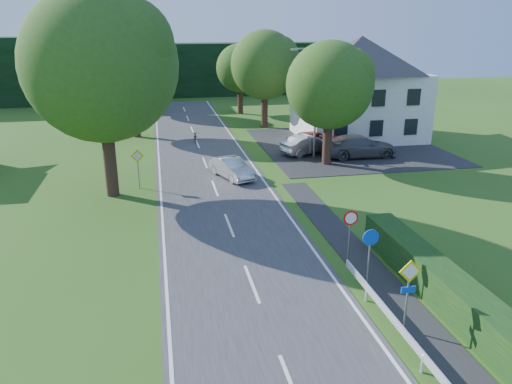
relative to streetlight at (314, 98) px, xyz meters
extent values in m
cube|color=#353537|center=(-8.06, -10.00, -4.44)|extent=(7.00, 80.00, 0.04)
cube|color=black|center=(3.94, 3.00, -4.44)|extent=(14.00, 16.00, 0.04)
cube|color=white|center=(-11.31, -10.00, -4.42)|extent=(0.12, 80.00, 0.01)
cube|color=white|center=(-4.81, -10.00, -4.42)|extent=(0.12, 80.00, 0.01)
cube|color=black|center=(-0.06, 36.00, -0.96)|extent=(30.00, 5.00, 7.00)
cube|color=silver|center=(5.94, 6.00, -1.66)|extent=(10.00, 8.00, 5.60)
pyramid|color=#25252A|center=(5.94, 6.00, 2.64)|extent=(10.60, 8.40, 3.00)
cylinder|color=gray|center=(0.14, 0.00, -0.46)|extent=(0.16, 0.16, 8.00)
cylinder|color=gray|center=(-0.66, 0.00, 3.44)|extent=(1.70, 0.10, 0.10)
cube|color=gray|center=(-1.56, 0.00, 3.39)|extent=(0.50, 0.18, 0.12)
cylinder|color=gray|center=(-3.76, -22.00, -3.26)|extent=(0.07, 0.07, 2.40)
cube|color=yellow|center=(-3.76, -22.03, -2.26)|extent=(0.78, 0.04, 0.78)
cube|color=white|center=(-3.76, -22.03, -2.26)|extent=(0.57, 0.05, 0.57)
cube|color=blue|center=(-3.76, -22.03, -2.91)|extent=(0.50, 0.04, 0.22)
cylinder|color=gray|center=(-3.76, -19.00, -3.36)|extent=(0.07, 0.07, 2.20)
cylinder|color=blue|center=(-3.76, -19.03, -2.41)|extent=(0.64, 0.04, 0.64)
cylinder|color=gray|center=(-3.76, -17.00, -3.36)|extent=(0.07, 0.07, 2.20)
cylinder|color=red|center=(-3.76, -17.03, -2.41)|extent=(0.64, 0.04, 0.64)
cylinder|color=white|center=(-3.76, -17.05, -2.41)|extent=(0.48, 0.04, 0.48)
cylinder|color=gray|center=(-12.56, -5.00, -3.36)|extent=(0.07, 0.07, 2.20)
cube|color=yellow|center=(-12.56, -5.03, -2.41)|extent=(0.78, 0.04, 0.78)
cube|color=white|center=(-12.56, -5.03, -2.41)|extent=(0.57, 0.05, 0.57)
imported|color=silver|center=(-6.71, -4.07, -3.77)|extent=(2.71, 4.20, 1.31)
imported|color=black|center=(-8.16, 7.00, -3.98)|extent=(0.74, 1.72, 0.88)
imported|color=maroon|center=(0.84, 2.13, -3.65)|extent=(4.79, 2.64, 1.54)
imported|color=#B9B9BE|center=(0.04, 1.00, -3.69)|extent=(4.74, 2.99, 1.48)
imported|color=#55555B|center=(3.44, -0.64, -3.60)|extent=(5.66, 2.32, 1.64)
imported|color=silver|center=(8.95, 4.00, -3.74)|extent=(5.23, 3.12, 1.36)
imported|color=red|center=(1.64, -0.42, -3.58)|extent=(2.28, 2.31, 1.69)
camera|label=1|loc=(-11.27, -34.81, 5.12)|focal=35.00mm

